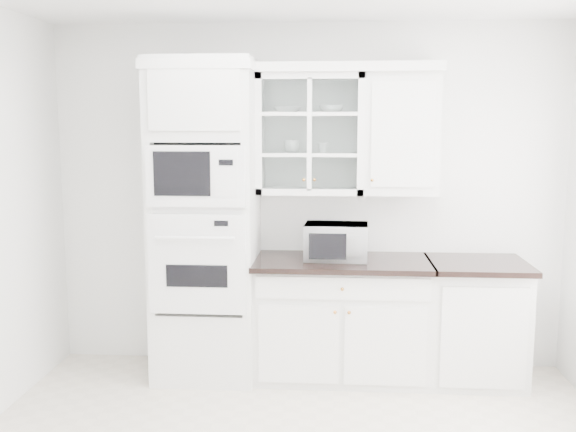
{
  "coord_description": "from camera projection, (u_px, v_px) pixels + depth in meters",
  "views": [
    {
      "loc": [
        0.22,
        -3.3,
        1.93
      ],
      "look_at": [
        -0.1,
        1.05,
        1.3
      ],
      "focal_mm": 40.0,
      "sensor_mm": 36.0,
      "label": 1
    }
  ],
  "objects": [
    {
      "name": "countertop_microwave",
      "position": [
        336.0,
        241.0,
        4.81
      ],
      "size": [
        0.48,
        0.41,
        0.27
      ],
      "primitive_type": "imported",
      "rotation": [
        0.0,
        0.0,
        3.09
      ],
      "color": "white",
      "rests_on": "base_cabinet_run"
    },
    {
      "name": "bowl_b",
      "position": [
        331.0,
        109.0,
        4.8
      ],
      "size": [
        0.18,
        0.18,
        0.06
      ],
      "primitive_type": "imported",
      "rotation": [
        0.0,
        0.0,
        0.01
      ],
      "color": "white",
      "rests_on": "upper_cabinet_glass"
    },
    {
      "name": "bowl_a",
      "position": [
        288.0,
        110.0,
        4.82
      ],
      "size": [
        0.24,
        0.24,
        0.05
      ],
      "primitive_type": "imported",
      "rotation": [
        0.0,
        0.0,
        -0.29
      ],
      "color": "white",
      "rests_on": "upper_cabinet_glass"
    },
    {
      "name": "cup_a",
      "position": [
        292.0,
        146.0,
        4.88
      ],
      "size": [
        0.12,
        0.12,
        0.1
      ],
      "primitive_type": "imported",
      "rotation": [
        0.0,
        0.0,
        -0.01
      ],
      "color": "white",
      "rests_on": "upper_cabinet_glass"
    },
    {
      "name": "base_cabinet_run",
      "position": [
        341.0,
        318.0,
        4.89
      ],
      "size": [
        1.32,
        0.67,
        0.92
      ],
      "color": "white",
      "rests_on": "ground"
    },
    {
      "name": "extra_base_cabinet",
      "position": [
        475.0,
        320.0,
        4.82
      ],
      "size": [
        0.72,
        0.67,
        0.92
      ],
      "color": "white",
      "rests_on": "ground"
    },
    {
      "name": "cup_b",
      "position": [
        322.0,
        148.0,
        4.83
      ],
      "size": [
        0.1,
        0.1,
        0.08
      ],
      "primitive_type": "imported",
      "rotation": [
        0.0,
        0.0,
        0.2
      ],
      "color": "white",
      "rests_on": "upper_cabinet_glass"
    },
    {
      "name": "upper_cabinet_glass",
      "position": [
        310.0,
        134.0,
        4.84
      ],
      "size": [
        0.8,
        0.33,
        0.9
      ],
      "color": "white",
      "rests_on": "room_shell"
    },
    {
      "name": "oven_column",
      "position": [
        206.0,
        221.0,
        4.83
      ],
      "size": [
        0.76,
        0.68,
        2.4
      ],
      "color": "white",
      "rests_on": "ground"
    },
    {
      "name": "upper_cabinet_solid",
      "position": [
        400.0,
        134.0,
        4.8
      ],
      "size": [
        0.55,
        0.33,
        0.9
      ],
      "primitive_type": "cube",
      "color": "white",
      "rests_on": "room_shell"
    },
    {
      "name": "room_shell",
      "position": [
        297.0,
        150.0,
        3.72
      ],
      "size": [
        4.0,
        3.5,
        2.7
      ],
      "color": "white",
      "rests_on": "ground"
    },
    {
      "name": "crown_molding",
      "position": [
        296.0,
        68.0,
        4.76
      ],
      "size": [
        2.14,
        0.38,
        0.07
      ],
      "primitive_type": "cube",
      "color": "white",
      "rests_on": "room_shell"
    }
  ]
}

